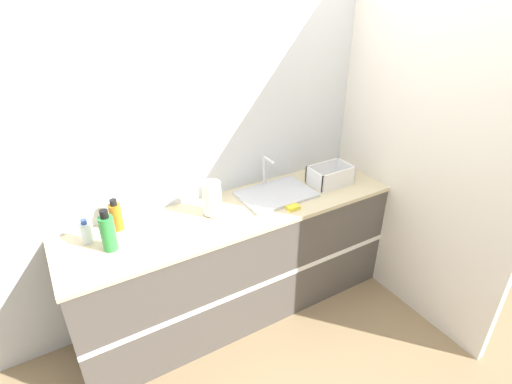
{
  "coord_description": "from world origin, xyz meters",
  "views": [
    {
      "loc": [
        -1.09,
        -1.83,
        2.36
      ],
      "look_at": [
        0.14,
        0.26,
        1.03
      ],
      "focal_mm": 28.0,
      "sensor_mm": 36.0,
      "label": 1
    }
  ],
  "objects_px": {
    "bottle_clear": "(86,232)",
    "bottle_amber": "(116,216)",
    "sink": "(275,193)",
    "paper_towel_roll": "(212,198)",
    "dish_rack": "(330,177)",
    "bottle_green": "(108,232)"
  },
  "relations": [
    {
      "from": "sink",
      "to": "dish_rack",
      "type": "relative_size",
      "value": 1.68
    },
    {
      "from": "bottle_amber",
      "to": "sink",
      "type": "bearing_deg",
      "value": -7.15
    },
    {
      "from": "paper_towel_roll",
      "to": "bottle_amber",
      "type": "height_order",
      "value": "paper_towel_roll"
    },
    {
      "from": "bottle_green",
      "to": "bottle_amber",
      "type": "xyz_separation_m",
      "value": [
        0.09,
        0.2,
        -0.02
      ]
    },
    {
      "from": "paper_towel_roll",
      "to": "bottle_clear",
      "type": "distance_m",
      "value": 0.81
    },
    {
      "from": "bottle_green",
      "to": "paper_towel_roll",
      "type": "bearing_deg",
      "value": 4.0
    },
    {
      "from": "dish_rack",
      "to": "bottle_amber",
      "type": "relative_size",
      "value": 1.5
    },
    {
      "from": "paper_towel_roll",
      "to": "dish_rack",
      "type": "bearing_deg",
      "value": -3.16
    },
    {
      "from": "sink",
      "to": "paper_towel_roll",
      "type": "height_order",
      "value": "sink"
    },
    {
      "from": "bottle_clear",
      "to": "bottle_amber",
      "type": "relative_size",
      "value": 0.75
    },
    {
      "from": "bottle_clear",
      "to": "bottle_amber",
      "type": "xyz_separation_m",
      "value": [
        0.19,
        0.06,
        0.02
      ]
    },
    {
      "from": "sink",
      "to": "bottle_amber",
      "type": "xyz_separation_m",
      "value": [
        -1.12,
        0.14,
        0.08
      ]
    },
    {
      "from": "bottle_clear",
      "to": "bottle_amber",
      "type": "bearing_deg",
      "value": 16.01
    },
    {
      "from": "dish_rack",
      "to": "bottle_clear",
      "type": "relative_size",
      "value": 1.99
    },
    {
      "from": "dish_rack",
      "to": "bottle_green",
      "type": "distance_m",
      "value": 1.68
    },
    {
      "from": "dish_rack",
      "to": "bottle_green",
      "type": "xyz_separation_m",
      "value": [
        -1.68,
        0.01,
        0.06
      ]
    },
    {
      "from": "sink",
      "to": "bottle_amber",
      "type": "height_order",
      "value": "sink"
    },
    {
      "from": "paper_towel_roll",
      "to": "bottle_amber",
      "type": "bearing_deg",
      "value": 166.19
    },
    {
      "from": "paper_towel_roll",
      "to": "bottle_clear",
      "type": "height_order",
      "value": "paper_towel_roll"
    },
    {
      "from": "bottle_green",
      "to": "bottle_amber",
      "type": "distance_m",
      "value": 0.22
    },
    {
      "from": "bottle_clear",
      "to": "bottle_green",
      "type": "relative_size",
      "value": 0.6
    },
    {
      "from": "bottle_clear",
      "to": "bottle_green",
      "type": "xyz_separation_m",
      "value": [
        0.1,
        -0.14,
        0.05
      ]
    }
  ]
}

